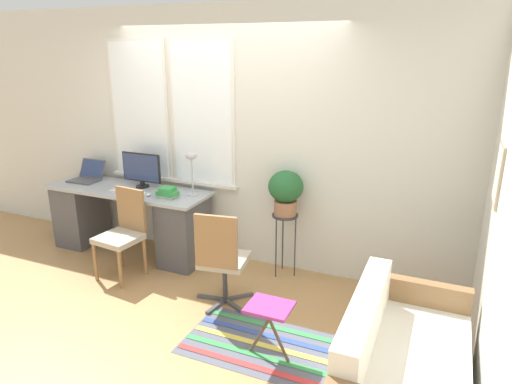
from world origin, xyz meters
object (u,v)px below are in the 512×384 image
object	(u,v)px
mouse	(149,195)
desk_chair_wooden	(123,232)
office_chair_swivel	(222,258)
couch_loveseat	(400,374)
monitor	(141,169)
keyboard	(128,192)
potted_plant	(286,190)
laptop	(87,176)
desk_lamp	(192,162)
folding_stool	(269,312)
book_stack	(167,192)
plant_stand	(285,222)

from	to	relation	value
mouse	desk_chair_wooden	world-z (taller)	desk_chair_wooden
office_chair_swivel	couch_loveseat	bearing A→B (deg)	148.43
monitor	desk_chair_wooden	distance (m)	0.80
couch_loveseat	office_chair_swivel	bearing A→B (deg)	67.30
keyboard	potted_plant	size ratio (longest dim) A/B	0.93
office_chair_swivel	couch_loveseat	size ratio (longest dim) A/B	0.67
keyboard	potted_plant	bearing A→B (deg)	10.11
office_chair_swivel	potted_plant	distance (m)	0.97
laptop	desk_chair_wooden	size ratio (longest dim) A/B	0.38
mouse	desk_lamp	xyz separation A→B (m)	(0.41, 0.23, 0.35)
folding_stool	desk_chair_wooden	bearing A→B (deg)	160.83
book_stack	office_chair_swivel	xyz separation A→B (m)	(0.91, -0.53, -0.35)
office_chair_swivel	couch_loveseat	distance (m)	1.78
desk_chair_wooden	folding_stool	world-z (taller)	desk_chair_wooden
keyboard	laptop	bearing A→B (deg)	164.88
mouse	office_chair_swivel	distance (m)	1.26
keyboard	couch_loveseat	distance (m)	3.29
folding_stool	keyboard	bearing A→B (deg)	153.85
desk_lamp	office_chair_swivel	xyz separation A→B (m)	(0.71, -0.72, -0.65)
laptop	monitor	xyz separation A→B (m)	(0.77, 0.04, 0.16)
book_stack	desk_chair_wooden	bearing A→B (deg)	-126.77
couch_loveseat	desk_lamp	bearing A→B (deg)	59.15
office_chair_swivel	plant_stand	world-z (taller)	office_chair_swivel
desk_lamp	plant_stand	xyz separation A→B (m)	(1.02, 0.09, -0.55)
desk_lamp	couch_loveseat	bearing A→B (deg)	-30.85
mouse	book_stack	xyz separation A→B (m)	(0.21, 0.04, 0.04)
book_stack	potted_plant	size ratio (longest dim) A/B	0.48
monitor	book_stack	size ratio (longest dim) A/B	2.26
folding_stool	office_chair_swivel	bearing A→B (deg)	142.40
laptop	desk_chair_wooden	xyz separation A→B (m)	(0.95, -0.57, -0.34)
keyboard	book_stack	xyz separation A→B (m)	(0.49, 0.03, 0.05)
mouse	book_stack	bearing A→B (deg)	11.90
mouse	desk_lamp	distance (m)	0.58
desk_lamp	office_chair_swivel	size ratio (longest dim) A/B	0.51
folding_stool	book_stack	bearing A→B (deg)	146.40
couch_loveseat	plant_stand	bearing A→B (deg)	41.74
mouse	desk_chair_wooden	bearing A→B (deg)	-103.69
mouse	couch_loveseat	bearing A→B (deg)	-23.08
laptop	folding_stool	distance (m)	3.10
desk_lamp	office_chair_swivel	bearing A→B (deg)	-45.21
desk_lamp	desk_chair_wooden	world-z (taller)	desk_lamp
book_stack	plant_stand	world-z (taller)	book_stack
monitor	folding_stool	xyz separation A→B (m)	(2.05, -1.26, -0.58)
couch_loveseat	potted_plant	world-z (taller)	potted_plant
monitor	mouse	xyz separation A→B (m)	(0.27, -0.25, -0.19)
desk_chair_wooden	monitor	bearing A→B (deg)	112.65
couch_loveseat	potted_plant	xyz separation A→B (m)	(-1.33, 1.49, 0.64)
monitor	potted_plant	bearing A→B (deg)	1.99
laptop	book_stack	bearing A→B (deg)	-7.81
monitor	folding_stool	size ratio (longest dim) A/B	1.08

